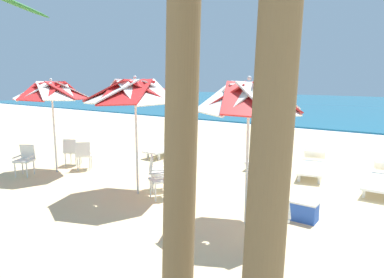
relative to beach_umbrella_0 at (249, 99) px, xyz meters
The scene contains 15 objects.
ground_plane 3.81m from the beach_umbrella_0, 68.39° to the left, with size 80.00×80.00×0.00m, color beige.
beach_umbrella_0 is the anchor object (origin of this frame).
plastic_chair_0 2.06m from the beach_umbrella_0, 28.08° to the right, with size 0.63×0.63×0.87m.
beach_umbrella_1 2.90m from the beach_umbrella_0, behind, with size 2.36×2.36×2.80m.
plastic_chair_1 3.35m from the beach_umbrella_0, 168.54° to the left, with size 0.63×0.63×0.87m.
plastic_chair_2 2.92m from the beach_umbrella_0, behind, with size 0.61×0.62×0.87m.
beach_umbrella_2 6.29m from the beach_umbrella_0, behind, with size 2.13×2.13×2.74m.
plastic_chair_3 6.94m from the beach_umbrella_0, behind, with size 0.60×0.61×0.87m.
plastic_chair_4 6.85m from the beach_umbrella_0, behind, with size 0.59×0.61×0.87m.
plastic_chair_5 6.15m from the beach_umbrella_0, behind, with size 0.63×0.63×0.87m.
sun_lounger_0 4.68m from the beach_umbrella_0, 64.11° to the left, with size 0.65×2.15×0.62m.
sun_lounger_1 4.69m from the beach_umbrella_0, 90.17° to the left, with size 1.07×2.23×0.62m.
sun_lounger_2 5.21m from the beach_umbrella_0, 109.57° to the left, with size 0.91×2.21×0.62m.
sun_lounger_3 6.68m from the beach_umbrella_0, 142.34° to the left, with size 0.66×2.15×0.62m.
cooler_box 2.47m from the beach_umbrella_0, 41.23° to the left, with size 0.50×0.34×0.40m.
Camera 1 is at (1.76, -8.59, 2.76)m, focal length 33.03 mm.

